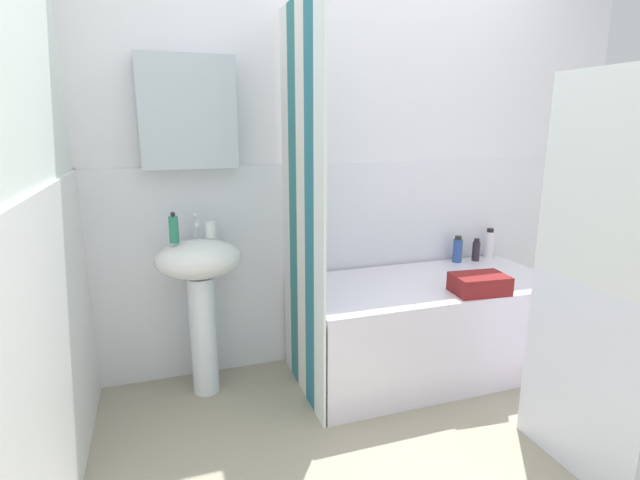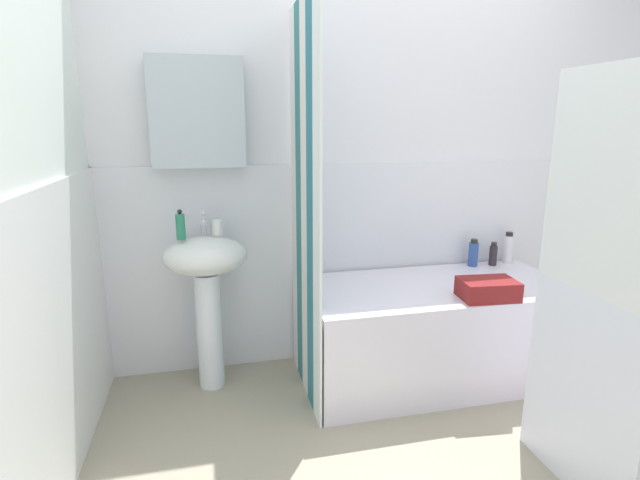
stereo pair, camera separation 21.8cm
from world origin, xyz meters
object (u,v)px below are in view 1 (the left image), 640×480
(towel_folded, at_px, (479,284))
(shampoo_bottle, at_px, (458,250))
(sink, at_px, (200,282))
(soap_dispenser, at_px, (174,229))
(bathtub, at_px, (426,326))
(lotion_bottle, at_px, (489,244))
(toothbrush_cup, at_px, (211,230))
(conditioner_bottle, at_px, (476,250))

(towel_folded, bearing_deg, shampoo_bottle, 66.90)
(sink, xyz_separation_m, towel_folded, (1.40, -0.43, -0.02))
(soap_dispenser, relative_size, bathtub, 0.11)
(sink, xyz_separation_m, lotion_bottle, (1.89, 0.14, 0.02))
(toothbrush_cup, bearing_deg, bathtub, -10.16)
(lotion_bottle, bearing_deg, bathtub, -154.32)
(shampoo_bottle, xyz_separation_m, towel_folded, (-0.23, -0.55, -0.03))
(soap_dispenser, height_order, conditioner_bottle, soap_dispenser)
(bathtub, relative_size, lotion_bottle, 7.34)
(conditioner_bottle, xyz_separation_m, towel_folded, (-0.37, -0.53, -0.02))
(sink, height_order, soap_dispenser, soap_dispenser)
(toothbrush_cup, distance_m, lotion_bottle, 1.84)
(toothbrush_cup, distance_m, towel_folded, 1.44)
(shampoo_bottle, bearing_deg, toothbrush_cup, -177.18)
(conditioner_bottle, height_order, shampoo_bottle, shampoo_bottle)
(sink, bearing_deg, toothbrush_cup, 31.22)
(sink, distance_m, shampoo_bottle, 1.64)
(towel_folded, bearing_deg, conditioner_bottle, 55.53)
(sink, distance_m, soap_dispenser, 0.32)
(sink, relative_size, conditioner_bottle, 5.70)
(soap_dispenser, distance_m, lotion_bottle, 2.03)
(soap_dispenser, relative_size, conditioner_bottle, 1.05)
(soap_dispenser, xyz_separation_m, toothbrush_cup, (0.18, 0.07, -0.03))
(sink, height_order, conditioner_bottle, sink)
(conditioner_bottle, bearing_deg, soap_dispenser, -176.07)
(soap_dispenser, bearing_deg, shampoo_bottle, 4.64)
(lotion_bottle, bearing_deg, conditioner_bottle, -166.18)
(bathtub, bearing_deg, conditioner_bottle, 28.26)
(lotion_bottle, bearing_deg, soap_dispenser, -175.44)
(soap_dispenser, distance_m, bathtub, 1.52)
(toothbrush_cup, distance_m, bathtub, 1.35)
(soap_dispenser, height_order, towel_folded, soap_dispenser)
(soap_dispenser, xyz_separation_m, lotion_bottle, (2.01, 0.16, -0.27))
(soap_dispenser, distance_m, conditioner_bottle, 1.91)
(lotion_bottle, xyz_separation_m, conditioner_bottle, (-0.12, -0.03, -0.03))
(toothbrush_cup, bearing_deg, conditioner_bottle, 2.17)
(bathtub, xyz_separation_m, conditioner_bottle, (0.51, 0.28, 0.34))
(lotion_bottle, bearing_deg, towel_folded, -131.01)
(conditioner_bottle, bearing_deg, towel_folded, -124.47)
(soap_dispenser, distance_m, towel_folded, 1.60)
(soap_dispenser, height_order, bathtub, soap_dispenser)
(toothbrush_cup, bearing_deg, towel_folded, -19.37)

